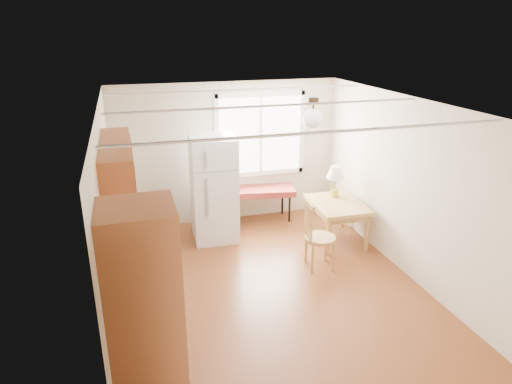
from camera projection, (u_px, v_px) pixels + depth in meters
name	position (u px, v px, depth m)	size (l,w,h in m)	color
room_shell	(271.00, 202.00, 5.85)	(4.60, 5.60, 2.62)	#502510
kitchen_run	(139.00, 274.00, 4.96)	(0.65, 3.40, 2.20)	brown
window_unit	(260.00, 135.00, 8.13)	(1.64, 0.05, 1.51)	white
pendant_light	(313.00, 117.00, 6.05)	(0.26, 0.26, 0.40)	#322216
refrigerator	(214.00, 189.00, 7.45)	(0.75, 0.76, 1.74)	silver
bench	(256.00, 192.00, 8.19)	(1.44, 0.73, 0.64)	maroon
dining_table	(337.00, 208.00, 7.47)	(0.84, 1.09, 0.67)	olive
chair	(314.00, 231.00, 6.58)	(0.46, 0.46, 1.04)	olive
table_lamp	(336.00, 175.00, 7.58)	(0.31, 0.31, 0.53)	gold
coffee_maker	(138.00, 269.00, 4.70)	(0.19, 0.23, 0.33)	black
kettle	(137.00, 263.00, 4.89)	(0.10, 0.10, 0.20)	red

